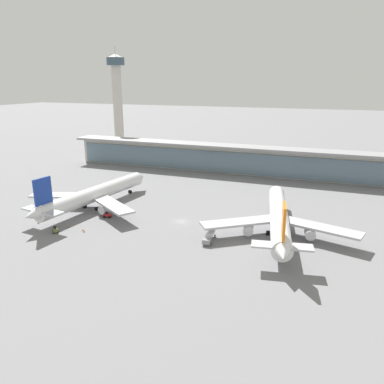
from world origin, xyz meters
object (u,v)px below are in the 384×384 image
Objects in this scene: airliner_centre_stand at (279,218)px; service_truck_mid_apron_red at (107,215)px; control_tower at (117,95)px; safety_cone_bravo at (83,230)px; safety_cone_charlie at (69,226)px; safety_cone_alpha at (38,223)px; safety_cone_delta at (84,231)px; service_truck_under_wing_grey at (209,235)px; airliner_left_stand at (93,195)px; service_truck_near_nose_olive at (55,230)px.

airliner_centre_stand reaches higher than service_truck_mid_apron_red.
safety_cone_bravo is at bearing -63.36° from control_tower.
safety_cone_bravo and safety_cone_charlie have the same top height.
service_truck_mid_apron_red is 23.81m from safety_cone_alpha.
safety_cone_delta is at bearing -160.06° from airliner_centre_stand.
service_truck_under_wing_grey is 12.50× the size of safety_cone_bravo.
control_tower is 100.50× the size of safety_cone_alpha.
safety_cone_charlie is (-7.06, -13.00, -0.56)m from service_truck_mid_apron_red.
service_truck_mid_apron_red is 0.04× the size of control_tower.
safety_cone_delta is (1.11, -0.90, 0.00)m from safety_cone_bravo.
airliner_left_stand reaches higher than service_truck_near_nose_olive.
service_truck_near_nose_olive is 4.62× the size of safety_cone_alpha.
airliner_centre_stand is (71.49, -0.22, 0.00)m from airliner_left_stand.
airliner_centre_stand is 20.08× the size of service_truck_near_nose_olive.
airliner_left_stand is at bearing 100.89° from safety_cone_charlie.
service_truck_under_wing_grey reaches higher than service_truck_mid_apron_red.
airliner_left_stand is 24.07m from safety_cone_bravo.
safety_cone_alpha is 1.00× the size of safety_cone_delta.
safety_cone_bravo is (7.59, 4.42, -0.56)m from service_truck_near_nose_olive.
service_truck_under_wing_grey is (-19.13, -13.36, -3.77)m from airliner_centre_stand.
airliner_left_stand is 21.14m from safety_cone_charlie.
control_tower is 149.11m from safety_cone_alpha.
control_tower is 100.50× the size of safety_cone_delta.
service_truck_under_wing_grey is 61.19m from safety_cone_alpha.
service_truck_near_nose_olive and service_truck_mid_apron_red have the same top height.
airliner_centre_stand reaches higher than service_truck_near_nose_olive.
airliner_centre_stand reaches higher than safety_cone_bravo.
control_tower reaches higher than safety_cone_delta.
airliner_centre_stand is 175.75m from control_tower.
airliner_centre_stand is 7.43× the size of service_truck_under_wing_grey.
service_truck_under_wing_grey reaches higher than safety_cone_alpha.
safety_cone_alpha is at bearing 158.40° from service_truck_near_nose_olive.
safety_cone_alpha is (-8.36, -21.08, -5.16)m from airliner_left_stand.
service_truck_near_nose_olive is 9.40m from safety_cone_delta.
control_tower is at bearing 138.39° from airliner_centre_stand.
control_tower is at bearing 109.97° from safety_cone_alpha.
airliner_left_stand is 20.72× the size of service_truck_mid_apron_red.
safety_cone_bravo is (-41.96, -7.50, -1.39)m from service_truck_under_wing_grey.
safety_cone_charlie is at bearing 171.68° from safety_cone_bravo.
safety_cone_charlie is (12.23, 0.95, 0.00)m from safety_cone_alpha.
service_truck_near_nose_olive is 20.09m from service_truck_mid_apron_red.
control_tower is (-60.40, 139.92, 37.51)m from service_truck_near_nose_olive.
airliner_left_stand is 1.00× the size of airliner_centre_stand.
service_truck_mid_apron_red reaches higher than safety_cone_bravo.
service_truck_under_wing_grey is 41.93m from service_truck_mid_apron_red.
service_truck_near_nose_olive is 5.50m from safety_cone_charlie.
safety_cone_charlie is (3.87, -20.13, -5.16)m from airliner_left_stand.
service_truck_under_wing_grey is (52.36, -13.59, -3.77)m from airliner_left_stand.
service_truck_under_wing_grey is 12.50× the size of safety_cone_alpha.
airliner_centre_stand is at bearing -0.18° from airliner_left_stand.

